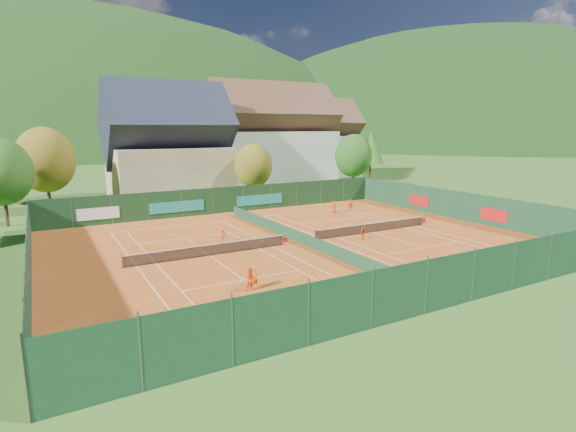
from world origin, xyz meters
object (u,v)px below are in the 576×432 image
at_px(hotel_block_a, 272,141).
at_px(hotel_block_b, 316,143).
at_px(player_right_near, 363,232).
at_px(chalet, 168,150).
at_px(player_left_near, 255,278).
at_px(player_right_far_b, 350,205).
at_px(player_right_far_a, 334,207).
at_px(player_left_mid, 251,279).
at_px(ball_hopper, 524,252).
at_px(player_left_far, 223,235).

height_order(hotel_block_a, hotel_block_b, hotel_block_a).
bearing_deg(hotel_block_b, player_right_near, -118.25).
xyz_separation_m(chalet, hotel_block_a, (19.00, 6.00, 0.76)).
relative_size(player_left_near, player_right_near, 0.90).
relative_size(chalet, player_right_far_b, 12.62).
distance_m(hotel_block_a, player_right_far_b, 26.70).
height_order(hotel_block_a, player_right_far_a, hotel_block_a).
xyz_separation_m(chalet, player_left_near, (-4.96, -38.00, -6.00)).
distance_m(hotel_block_b, player_right_far_a, 39.89).
bearing_deg(hotel_block_a, player_left_mid, -118.80).
height_order(hotel_block_a, player_right_far_b, hotel_block_a).
distance_m(chalet, hotel_block_b, 35.85).
xyz_separation_m(ball_hopper, player_left_far, (-17.87, 15.75, 0.06)).
relative_size(hotel_block_a, player_left_mid, 14.44).
distance_m(ball_hopper, player_left_near, 20.65).
distance_m(chalet, player_right_far_b, 26.20).
height_order(ball_hopper, player_left_far, player_left_far).
bearing_deg(player_left_near, player_right_far_a, 45.80).
height_order(player_left_near, player_right_far_a, player_right_far_a).
height_order(player_left_near, player_left_far, player_left_near).
bearing_deg(player_left_far, player_right_far_b, -170.39).
bearing_deg(hotel_block_a, player_left_far, -123.59).
xyz_separation_m(player_left_far, player_right_near, (11.01, -5.25, 0.07)).
distance_m(player_right_far_a, player_right_far_b, 2.82).
distance_m(chalet, player_left_near, 38.79).
xyz_separation_m(chalet, player_right_far_b, (16.22, -19.68, -5.98)).
xyz_separation_m(hotel_block_a, hotel_block_b, (14.00, 8.00, -0.76)).
xyz_separation_m(player_left_far, player_right_far_b, (18.84, 6.88, 0.02)).
height_order(ball_hopper, player_left_mid, player_left_mid).
height_order(chalet, hotel_block_a, hotel_block_a).
bearing_deg(hotel_block_a, player_right_near, -105.68).
xyz_separation_m(player_left_near, player_left_far, (2.33, 11.43, -0.00)).
distance_m(hotel_block_a, player_left_mid, 51.16).
xyz_separation_m(chalet, player_right_far_a, (13.46, -20.27, -5.94)).
bearing_deg(hotel_block_b, ball_hopper, -107.51).
bearing_deg(player_left_near, hotel_block_a, 63.32).
height_order(player_right_near, player_right_far_b, player_right_near).
distance_m(ball_hopper, player_left_far, 23.82).
distance_m(hotel_block_b, player_left_mid, 65.30).
bearing_deg(player_left_mid, hotel_block_b, 62.37).
distance_m(player_left_mid, player_right_far_a, 26.23).
xyz_separation_m(chalet, player_left_far, (-2.63, -26.56, -6.01)).
height_order(hotel_block_b, player_left_mid, hotel_block_b).
bearing_deg(player_left_mid, ball_hopper, -1.98).
xyz_separation_m(hotel_block_a, ball_hopper, (-3.76, -48.32, -6.83)).
relative_size(player_left_near, player_right_far_a, 0.91).
distance_m(hotel_block_a, hotel_block_b, 16.14).
xyz_separation_m(hotel_block_b, player_right_far_b, (-16.78, -33.68, -5.98)).
bearing_deg(ball_hopper, hotel_block_b, 72.49).
xyz_separation_m(player_right_near, player_right_far_b, (7.83, 12.13, -0.05)).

